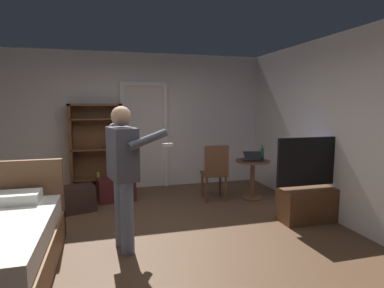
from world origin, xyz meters
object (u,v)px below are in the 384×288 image
at_px(bookshelf, 97,145).
at_px(suitcase_dark, 74,199).
at_px(bottle_on_table, 262,154).
at_px(tv_flatscreen, 313,196).
at_px(laptop, 252,158).
at_px(person_blue_shirt, 123,167).
at_px(suitcase_small, 116,189).
at_px(wooden_chair, 215,170).
at_px(side_table, 252,173).

relative_size(bookshelf, suitcase_dark, 2.73).
xyz_separation_m(bottle_on_table, suitcase_dark, (-3.17, 0.15, -0.61)).
xyz_separation_m(tv_flatscreen, bottle_on_table, (-0.24, 1.13, 0.45)).
bearing_deg(tv_flatscreen, laptop, 109.58).
height_order(person_blue_shirt, suitcase_small, person_blue_shirt).
bearing_deg(laptop, person_blue_shirt, -148.67).
bearing_deg(wooden_chair, person_blue_shirt, -137.59).
height_order(laptop, wooden_chair, wooden_chair).
distance_m(bookshelf, suitcase_dark, 1.34).
bearing_deg(bookshelf, person_blue_shirt, -82.12).
xyz_separation_m(tv_flatscreen, wooden_chair, (-1.06, 1.27, 0.17)).
relative_size(bookshelf, wooden_chair, 1.72).
height_order(tv_flatscreen, wooden_chair, tv_flatscreen).
bearing_deg(suitcase_dark, person_blue_shirt, -79.95).
bearing_deg(wooden_chair, tv_flatscreen, -50.15).
height_order(bookshelf, tv_flatscreen, bookshelf).
height_order(tv_flatscreen, side_table, tv_flatscreen).
distance_m(tv_flatscreen, side_table, 1.27).
bearing_deg(tv_flatscreen, suitcase_small, 147.49).
relative_size(laptop, suitcase_dark, 0.62).
relative_size(bottle_on_table, suitcase_dark, 0.45).
bearing_deg(side_table, suitcase_small, 167.27).
distance_m(bookshelf, suitcase_small, 1.00).
height_order(laptop, bottle_on_table, bottle_on_table).
height_order(bookshelf, suitcase_dark, bookshelf).
bearing_deg(suitcase_dark, suitcase_small, 19.56).
bearing_deg(bottle_on_table, bookshelf, 156.43).
bearing_deg(side_table, laptop, -132.83).
relative_size(wooden_chair, suitcase_small, 1.57).
distance_m(bottle_on_table, wooden_chair, 0.88).
xyz_separation_m(wooden_chair, suitcase_small, (-1.68, 0.47, -0.35)).
bearing_deg(person_blue_shirt, laptop, 31.33).
bearing_deg(wooden_chair, bottle_on_table, -9.76).
xyz_separation_m(tv_flatscreen, person_blue_shirt, (-2.70, -0.22, 0.61)).
height_order(bookshelf, laptop, bookshelf).
distance_m(side_table, bottle_on_table, 0.38).
bearing_deg(person_blue_shirt, bottle_on_table, 28.78).
height_order(bookshelf, wooden_chair, bookshelf).
distance_m(laptop, wooden_chair, 0.69).
xyz_separation_m(bookshelf, suitcase_small, (0.32, -0.62, -0.72)).
bearing_deg(person_blue_shirt, bookshelf, 97.88).
bearing_deg(person_blue_shirt, side_table, 31.66).
xyz_separation_m(laptop, bottle_on_table, (0.18, -0.04, 0.07)).
relative_size(laptop, person_blue_shirt, 0.23).
xyz_separation_m(side_table, suitcase_dark, (-3.03, 0.07, -0.26)).
bearing_deg(bottle_on_table, suitcase_small, 166.22).
height_order(side_table, suitcase_dark, side_table).
bearing_deg(bookshelf, bottle_on_table, -23.57).
distance_m(side_table, suitcase_small, 2.44).
xyz_separation_m(bookshelf, tv_flatscreen, (3.06, -2.36, -0.55)).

